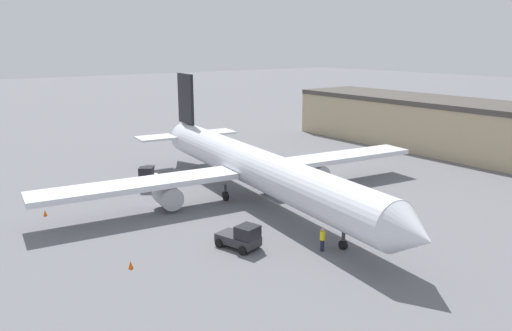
% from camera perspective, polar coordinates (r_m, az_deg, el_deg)
% --- Properties ---
extents(ground_plane, '(400.00, 400.00, 0.00)m').
position_cam_1_polar(ground_plane, '(48.66, 0.00, -4.15)').
color(ground_plane, slate).
extents(airplane, '(43.86, 40.71, 11.40)m').
position_cam_1_polar(airplane, '(48.59, -0.59, -0.05)').
color(airplane, silver).
rests_on(airplane, ground_plane).
extents(ground_crew_worker, '(0.40, 0.40, 1.82)m').
position_cam_1_polar(ground_crew_worker, '(37.53, 7.61, -8.28)').
color(ground_crew_worker, '#1E2338').
rests_on(ground_crew_worker, ground_plane).
extents(baggage_tug, '(3.63, 2.73, 1.92)m').
position_cam_1_polar(baggage_tug, '(37.67, -1.71, -8.19)').
color(baggage_tug, '#2D2D33').
rests_on(baggage_tug, ground_plane).
extents(belt_loader_truck, '(3.32, 3.12, 2.42)m').
position_cam_1_polar(belt_loader_truck, '(54.09, -12.28, -1.38)').
color(belt_loader_truck, beige).
rests_on(belt_loader_truck, ground_plane).
extents(safety_cone_near, '(0.36, 0.36, 0.55)m').
position_cam_1_polar(safety_cone_near, '(35.79, -14.13, -10.94)').
color(safety_cone_near, '#EF590F').
rests_on(safety_cone_near, ground_plane).
extents(safety_cone_far, '(0.36, 0.36, 0.55)m').
position_cam_1_polar(safety_cone_far, '(48.50, -22.96, -5.01)').
color(safety_cone_far, '#EF590F').
rests_on(safety_cone_far, ground_plane).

